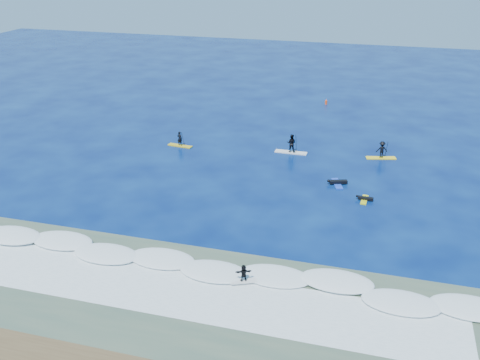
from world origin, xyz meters
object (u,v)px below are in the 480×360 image
(sup_paddler_right, at_px, (382,151))
(prone_paddler_near, at_px, (365,199))
(sup_paddler_left, at_px, (180,141))
(prone_paddler_far, at_px, (337,182))
(wave_surfer, at_px, (244,274))
(sup_paddler_center, at_px, (291,145))
(marker_buoy, at_px, (326,102))

(sup_paddler_right, distance_m, prone_paddler_near, 10.35)
(sup_paddler_left, relative_size, prone_paddler_near, 1.48)
(prone_paddler_far, height_order, wave_surfer, wave_surfer)
(sup_paddler_center, xyz_separation_m, prone_paddler_near, (8.14, -9.36, -0.75))
(sup_paddler_left, height_order, sup_paddler_right, sup_paddler_right)
(sup_paddler_center, relative_size, wave_surfer, 1.90)
(sup_paddler_right, xyz_separation_m, wave_surfer, (-7.74, -24.80, -0.10))
(prone_paddler_far, bearing_deg, sup_paddler_right, -43.68)
(marker_buoy, bearing_deg, sup_paddler_center, -93.68)
(sup_paddler_left, height_order, prone_paddler_near, sup_paddler_left)
(sup_paddler_center, xyz_separation_m, prone_paddler_far, (5.52, -6.66, -0.71))
(prone_paddler_near, distance_m, marker_buoy, 29.28)
(wave_surfer, bearing_deg, marker_buoy, 65.75)
(wave_surfer, bearing_deg, sup_paddler_right, 48.20)
(wave_surfer, bearing_deg, prone_paddler_far, 52.04)
(wave_surfer, bearing_deg, sup_paddler_left, 96.01)
(prone_paddler_near, distance_m, prone_paddler_far, 3.77)
(marker_buoy, bearing_deg, wave_surfer, -89.79)
(sup_paddler_center, bearing_deg, prone_paddler_far, -49.89)
(sup_paddler_right, bearing_deg, prone_paddler_far, -129.61)
(sup_paddler_right, height_order, prone_paddler_far, sup_paddler_right)
(sup_paddler_right, bearing_deg, prone_paddler_near, -109.63)
(prone_paddler_near, xyz_separation_m, marker_buoy, (-6.91, 28.46, 0.20))
(prone_paddler_near, bearing_deg, sup_paddler_left, 71.53)
(sup_paddler_right, bearing_deg, sup_paddler_center, 171.58)
(prone_paddler_near, bearing_deg, sup_paddler_center, 44.45)
(sup_paddler_left, xyz_separation_m, marker_buoy, (13.13, 20.39, -0.27))
(prone_paddler_near, bearing_deg, sup_paddler_right, -2.02)
(sup_paddler_right, relative_size, prone_paddler_far, 1.27)
(sup_paddler_center, distance_m, marker_buoy, 19.14)
(sup_paddler_right, relative_size, wave_surfer, 1.75)
(prone_paddler_far, xyz_separation_m, wave_surfer, (-4.14, -17.22, 0.56))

